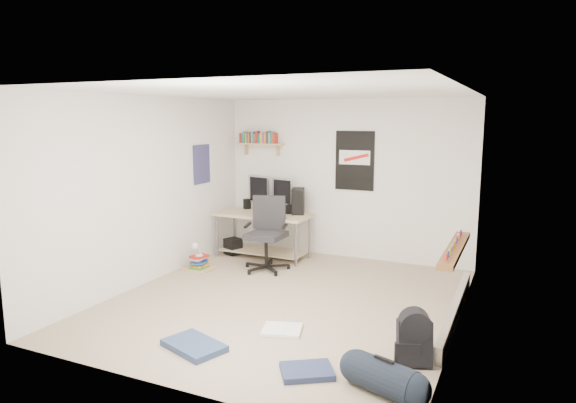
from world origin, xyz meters
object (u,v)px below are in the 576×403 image
at_px(desk, 263,235).
at_px(backpack, 414,343).
at_px(duffel_bag, 384,378).
at_px(office_chair, 266,237).
at_px(book_stack, 199,259).

distance_m(desk, backpack, 3.93).
bearing_deg(duffel_bag, desk, 149.92).
bearing_deg(office_chair, desk, 105.86).
bearing_deg(office_chair, book_stack, -173.79).
bearing_deg(duffel_bag, office_chair, 151.81).
xyz_separation_m(desk, book_stack, (-0.56, -0.98, -0.21)).
bearing_deg(backpack, book_stack, 133.64).
distance_m(desk, book_stack, 1.15).
relative_size(office_chair, book_stack, 2.37).
distance_m(desk, duffel_bag, 4.30).
height_order(duffel_bag, book_stack, duffel_bag).
xyz_separation_m(office_chair, duffel_bag, (2.42, -2.65, -0.35)).
bearing_deg(backpack, desk, 117.02).
height_order(office_chair, book_stack, office_chair).
bearing_deg(desk, backpack, -23.35).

